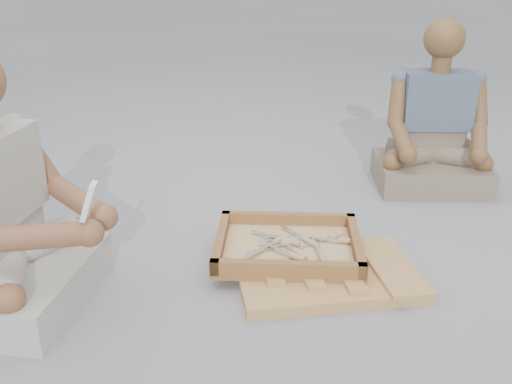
% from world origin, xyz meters
% --- Properties ---
extents(ground, '(60.00, 60.00, 0.00)m').
position_xyz_m(ground, '(0.00, 0.00, 0.00)').
color(ground, '#949599').
rests_on(ground, ground).
extents(carved_panel, '(0.76, 0.63, 0.04)m').
position_xyz_m(carved_panel, '(0.27, 0.08, 0.02)').
color(carved_panel, '#A76A40').
rests_on(carved_panel, ground).
extents(tool_tray, '(0.61, 0.52, 0.07)m').
position_xyz_m(tool_tray, '(0.11, 0.18, 0.07)').
color(tool_tray, brown).
rests_on(tool_tray, carved_panel).
extents(chisel_0, '(0.17, 0.17, 0.02)m').
position_xyz_m(chisel_0, '(0.27, 0.29, 0.07)').
color(chisel_0, silver).
rests_on(chisel_0, tool_tray).
extents(chisel_1, '(0.21, 0.09, 0.02)m').
position_xyz_m(chisel_1, '(0.10, 0.20, 0.08)').
color(chisel_1, silver).
rests_on(chisel_1, tool_tray).
extents(chisel_2, '(0.20, 0.13, 0.02)m').
position_xyz_m(chisel_2, '(0.14, 0.09, 0.08)').
color(chisel_2, silver).
rests_on(chisel_2, tool_tray).
extents(chisel_3, '(0.21, 0.09, 0.02)m').
position_xyz_m(chisel_3, '(0.17, 0.26, 0.07)').
color(chisel_3, silver).
rests_on(chisel_3, tool_tray).
extents(chisel_4, '(0.18, 0.16, 0.02)m').
position_xyz_m(chisel_4, '(0.09, 0.18, 0.08)').
color(chisel_4, silver).
rests_on(chisel_4, tool_tray).
extents(chisel_5, '(0.22, 0.05, 0.02)m').
position_xyz_m(chisel_5, '(0.16, 0.25, 0.07)').
color(chisel_5, silver).
rests_on(chisel_5, tool_tray).
extents(chisel_6, '(0.13, 0.20, 0.02)m').
position_xyz_m(chisel_6, '(0.06, 0.18, 0.09)').
color(chisel_6, silver).
rests_on(chisel_6, tool_tray).
extents(chisel_7, '(0.22, 0.04, 0.02)m').
position_xyz_m(chisel_7, '(0.16, 0.25, 0.08)').
color(chisel_7, silver).
rests_on(chisel_7, tool_tray).
extents(chisel_8, '(0.18, 0.16, 0.02)m').
position_xyz_m(chisel_8, '(0.18, 0.22, 0.08)').
color(chisel_8, silver).
rests_on(chisel_8, tool_tray).
extents(chisel_9, '(0.09, 0.21, 0.02)m').
position_xyz_m(chisel_9, '(0.24, 0.10, 0.08)').
color(chisel_9, silver).
rests_on(chisel_9, tool_tray).
extents(chisel_10, '(0.22, 0.02, 0.02)m').
position_xyz_m(chisel_10, '(0.31, 0.25, 0.08)').
color(chisel_10, silver).
rests_on(chisel_10, tool_tray).
extents(chisel_11, '(0.16, 0.18, 0.02)m').
position_xyz_m(chisel_11, '(0.15, 0.12, 0.08)').
color(chisel_11, silver).
rests_on(chisel_11, tool_tray).
extents(wood_chip_0, '(0.02, 0.02, 0.00)m').
position_xyz_m(wood_chip_0, '(0.19, -0.06, 0.00)').
color(wood_chip_0, '#D2B67C').
rests_on(wood_chip_0, ground).
extents(wood_chip_1, '(0.02, 0.02, 0.00)m').
position_xyz_m(wood_chip_1, '(-0.08, 0.53, 0.00)').
color(wood_chip_1, '#D2B67C').
rests_on(wood_chip_1, ground).
extents(wood_chip_2, '(0.02, 0.02, 0.00)m').
position_xyz_m(wood_chip_2, '(-0.12, 0.46, 0.00)').
color(wood_chip_2, '#D2B67C').
rests_on(wood_chip_2, ground).
extents(wood_chip_3, '(0.02, 0.02, 0.00)m').
position_xyz_m(wood_chip_3, '(0.23, 0.28, 0.00)').
color(wood_chip_3, '#D2B67C').
rests_on(wood_chip_3, ground).
extents(wood_chip_4, '(0.02, 0.02, 0.00)m').
position_xyz_m(wood_chip_4, '(-0.02, 0.00, 0.00)').
color(wood_chip_4, '#D2B67C').
rests_on(wood_chip_4, ground).
extents(wood_chip_5, '(0.02, 0.02, 0.00)m').
position_xyz_m(wood_chip_5, '(0.26, 0.11, 0.00)').
color(wood_chip_5, '#D2B67C').
rests_on(wood_chip_5, ground).
extents(wood_chip_6, '(0.02, 0.02, 0.00)m').
position_xyz_m(wood_chip_6, '(0.30, 0.42, 0.00)').
color(wood_chip_6, '#D2B67C').
rests_on(wood_chip_6, ground).
extents(wood_chip_7, '(0.02, 0.02, 0.00)m').
position_xyz_m(wood_chip_7, '(-0.11, 0.19, 0.00)').
color(wood_chip_7, '#D2B67C').
rests_on(wood_chip_7, ground).
extents(wood_chip_8, '(0.02, 0.02, 0.00)m').
position_xyz_m(wood_chip_8, '(0.28, 0.27, 0.00)').
color(wood_chip_8, '#D2B67C').
rests_on(wood_chip_8, ground).
extents(wood_chip_9, '(0.02, 0.02, 0.00)m').
position_xyz_m(wood_chip_9, '(0.40, 0.31, 0.00)').
color(wood_chip_9, '#D2B67C').
rests_on(wood_chip_9, ground).
extents(craftsman, '(0.59, 0.58, 0.87)m').
position_xyz_m(craftsman, '(-0.75, -0.27, 0.29)').
color(craftsman, beige).
rests_on(craftsman, ground).
extents(companion, '(0.60, 0.51, 0.84)m').
position_xyz_m(companion, '(0.71, 1.12, 0.28)').
color(companion, gray).
rests_on(companion, ground).
extents(mobile_phone, '(0.07, 0.06, 0.12)m').
position_xyz_m(mobile_phone, '(-0.43, -0.31, 0.42)').
color(mobile_phone, white).
rests_on(mobile_phone, craftsman).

